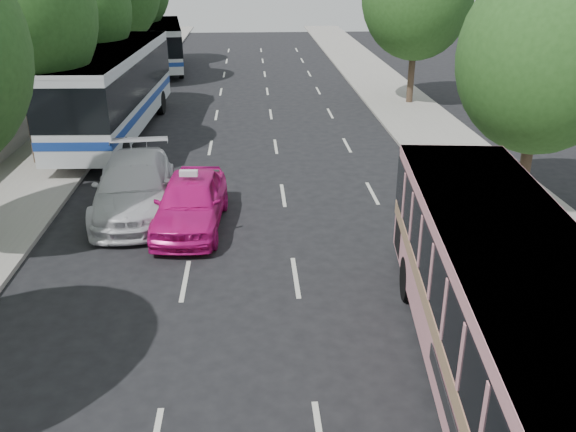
{
  "coord_description": "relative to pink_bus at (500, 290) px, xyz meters",
  "views": [
    {
      "loc": [
        -0.08,
        -10.11,
        7.83
      ],
      "look_at": [
        0.82,
        4.4,
        1.6
      ],
      "focal_mm": 38.0,
      "sensor_mm": 36.0,
      "label": 1
    }
  ],
  "objects": [
    {
      "name": "ground",
      "position": [
        -4.5,
        0.46,
        -2.07
      ],
      "size": [
        120.0,
        120.0,
        0.0
      ],
      "primitive_type": "plane",
      "color": "black",
      "rests_on": "ground"
    },
    {
      "name": "white_pickup",
      "position": [
        -8.45,
        9.34,
        -1.19
      ],
      "size": [
        2.96,
        6.25,
        1.76
      ],
      "primitive_type": "imported",
      "rotation": [
        0.0,
        0.0,
        0.08
      ],
      "color": "silver",
      "rests_on": "ground"
    },
    {
      "name": "tree_left_c",
      "position": [
        -13.12,
        14.4,
        4.05
      ],
      "size": [
        6.0,
        6.0,
        9.35
      ],
      "color": "#38281E",
      "rests_on": "ground"
    },
    {
      "name": "tour_coach_rear",
      "position": [
        -10.8,
        36.96,
        -0.08
      ],
      "size": [
        3.78,
        11.3,
        3.32
      ],
      "rotation": [
        0.0,
        0.0,
        0.13
      ],
      "color": "silver",
      "rests_on": "ground"
    },
    {
      "name": "tour_coach_front",
      "position": [
        -10.8,
        18.72,
        0.34
      ],
      "size": [
        3.42,
        13.5,
        4.01
      ],
      "rotation": [
        0.0,
        0.0,
        -0.04
      ],
      "color": "silver",
      "rests_on": "ground"
    },
    {
      "name": "pink_bus",
      "position": [
        0.0,
        0.0,
        0.0
      ],
      "size": [
        3.77,
        10.66,
        3.33
      ],
      "rotation": [
        0.0,
        0.0,
        -0.11
      ],
      "color": "pink",
      "rests_on": "ground"
    },
    {
      "name": "tree_right_near",
      "position": [
        4.28,
        8.4,
        3.13
      ],
      "size": [
        5.1,
        5.1,
        7.95
      ],
      "color": "#38281E",
      "rests_on": "ground"
    },
    {
      "name": "low_wall",
      "position": [
        -14.8,
        20.46,
        -1.17
      ],
      "size": [
        0.3,
        90.0,
        1.5
      ],
      "primitive_type": "cube",
      "color": "#9E998E",
      "rests_on": "sidewalk_left"
    },
    {
      "name": "taxi_roof_sign",
      "position": [
        -6.5,
        7.92,
        -0.3
      ],
      "size": [
        0.56,
        0.22,
        0.18
      ],
      "primitive_type": "cube",
      "rotation": [
        0.0,
        0.0,
        -0.07
      ],
      "color": "silver",
      "rests_on": "pink_taxi"
    },
    {
      "name": "sidewalk_left",
      "position": [
        -13.0,
        20.46,
        -2.0
      ],
      "size": [
        4.0,
        90.0,
        0.15
      ],
      "primitive_type": "cube",
      "color": "#9E998E",
      "rests_on": "ground"
    },
    {
      "name": "sidewalk_right",
      "position": [
        4.0,
        20.46,
        -2.01
      ],
      "size": [
        4.0,
        90.0,
        0.12
      ],
      "primitive_type": "cube",
      "color": "#9E998E",
      "rests_on": "ground"
    },
    {
      "name": "pink_taxi",
      "position": [
        -6.5,
        7.92,
        -1.23
      ],
      "size": [
        2.3,
        5.05,
        1.68
      ],
      "primitive_type": "imported",
      "rotation": [
        0.0,
        0.0,
        -0.07
      ],
      "color": "#D71280",
      "rests_on": "ground"
    },
    {
      "name": "tree_left_d",
      "position": [
        -13.02,
        22.4,
        3.56
      ],
      "size": [
        5.52,
        5.52,
        8.6
      ],
      "color": "#38281E",
      "rests_on": "ground"
    }
  ]
}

